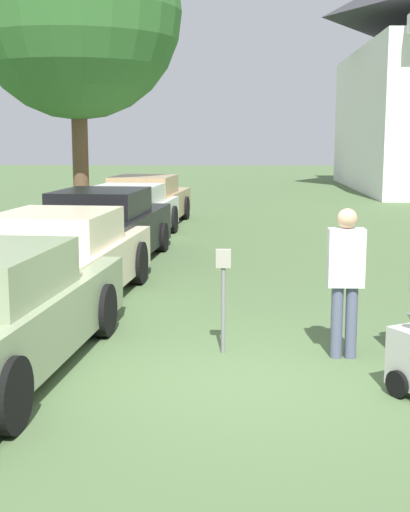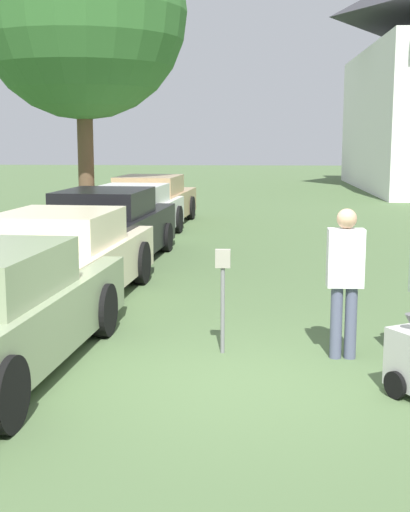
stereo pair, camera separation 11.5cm
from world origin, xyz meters
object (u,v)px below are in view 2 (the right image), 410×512
at_px(parked_car_cream, 63,259).
at_px(parked_car_tan, 151,202).
at_px(parked_car_white, 133,214).
at_px(parked_car_black, 107,229).
at_px(parking_meter, 223,281).
at_px(person_worker, 345,274).

relative_size(parked_car_cream, parked_car_tan, 0.92).
bearing_deg(parked_car_white, parked_car_black, -85.66).
distance_m(parked_car_white, parking_meter, 9.83).
relative_size(parked_car_white, parked_car_tan, 0.91).
xyz_separation_m(parking_meter, person_worker, (1.43, -0.12, 0.13)).
height_order(parked_car_cream, parked_car_black, parked_car_black).
bearing_deg(person_worker, parked_car_cream, -34.02).
bearing_deg(person_worker, parked_car_tan, -72.71).
distance_m(parked_car_white, parked_car_tan, 3.16).
xyz_separation_m(parked_car_cream, parking_meter, (2.63, -2.58, 0.21)).
height_order(parked_car_tan, parking_meter, parked_car_tan).
height_order(parked_car_white, person_worker, person_worker).
bearing_deg(parking_meter, person_worker, -4.67).
bearing_deg(parked_car_black, parking_meter, -62.44).
relative_size(parked_car_cream, person_worker, 2.79).
height_order(parking_meter, person_worker, person_worker).
bearing_deg(parked_car_cream, person_worker, -29.29).
xyz_separation_m(parked_car_cream, parked_car_tan, (-0.00, 10.04, 0.01)).
xyz_separation_m(parked_car_tan, person_worker, (4.06, -12.74, 0.33)).
bearing_deg(parked_car_cream, parking_meter, -40.17).
bearing_deg(parked_car_white, parked_car_cream, -85.66).
relative_size(parked_car_cream, parking_meter, 3.90).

